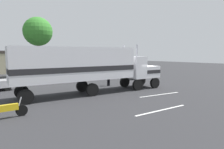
% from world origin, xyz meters
% --- Properties ---
extents(ground_plane, '(120.00, 120.00, 0.00)m').
position_xyz_m(ground_plane, '(0.00, 0.00, 0.00)').
color(ground_plane, '#2D2D30').
extents(lane_stripe_near, '(4.35, 1.03, 0.01)m').
position_xyz_m(lane_stripe_near, '(-1.67, -3.50, 0.01)').
color(lane_stripe_near, silver).
rests_on(lane_stripe_near, ground_plane).
extents(lane_stripe_mid, '(4.39, 0.69, 0.01)m').
position_xyz_m(lane_stripe_mid, '(-5.51, -6.42, 0.01)').
color(lane_stripe_mid, silver).
rests_on(lane_stripe_mid, ground_plane).
extents(semi_truck, '(14.37, 4.65, 4.50)m').
position_xyz_m(semi_truck, '(-6.24, 0.99, 2.52)').
color(semi_truck, white).
rests_on(semi_truck, ground_plane).
extents(person_bystander, '(0.42, 0.48, 1.63)m').
position_xyz_m(person_bystander, '(-2.10, 3.12, 0.89)').
color(person_bystander, black).
rests_on(person_bystander, ground_plane).
extents(motorcycle, '(2.11, 0.31, 1.12)m').
position_xyz_m(motorcycle, '(-13.40, -1.77, 0.48)').
color(motorcycle, black).
rests_on(motorcycle, ground_plane).
extents(tree_center, '(4.43, 4.43, 9.21)m').
position_xyz_m(tree_center, '(-4.69, 17.20, 6.94)').
color(tree_center, brown).
rests_on(tree_center, ground_plane).
extents(building_backdrop, '(22.56, 9.28, 4.10)m').
position_xyz_m(building_backdrop, '(-2.50, 26.50, 2.25)').
color(building_backdrop, '#B7AD8C').
rests_on(building_backdrop, ground_plane).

